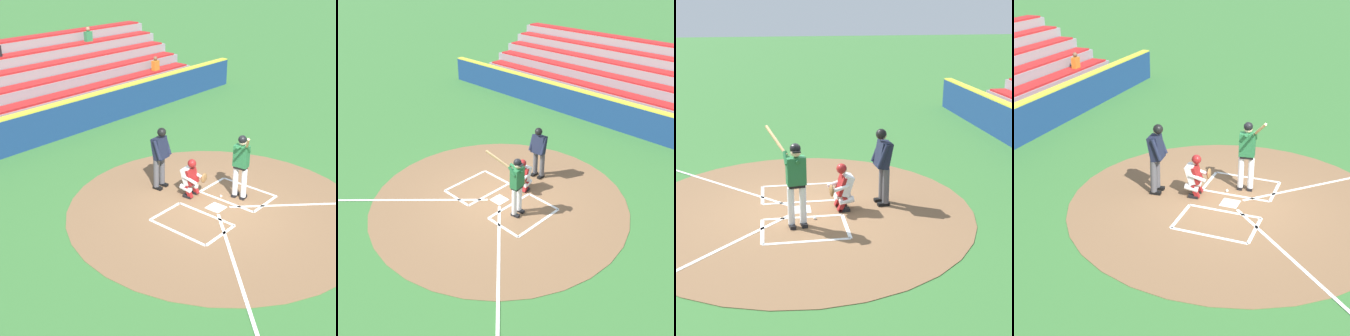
% 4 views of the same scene
% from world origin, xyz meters
% --- Properties ---
extents(ground_plane, '(120.00, 120.00, 0.00)m').
position_xyz_m(ground_plane, '(0.00, 0.00, 0.00)').
color(ground_plane, '#387033').
extents(dirt_circle, '(8.00, 8.00, 0.01)m').
position_xyz_m(dirt_circle, '(0.00, 0.00, 0.01)').
color(dirt_circle, brown).
rests_on(dirt_circle, ground).
extents(home_plate_and_chalk, '(7.93, 4.91, 0.01)m').
position_xyz_m(home_plate_and_chalk, '(0.00, 0.88, 0.01)').
color(home_plate_and_chalk, white).
rests_on(home_plate_and_chalk, dirt_circle).
extents(batter, '(0.88, 0.82, 2.13)m').
position_xyz_m(batter, '(-0.87, 0.15, 1.10)').
color(batter, white).
rests_on(batter, ground).
extents(catcher, '(0.62, 0.61, 1.13)m').
position_xyz_m(catcher, '(-0.12, -0.96, 0.59)').
color(catcher, black).
rests_on(catcher, ground).
extents(plate_umpire, '(0.60, 0.45, 1.86)m').
position_xyz_m(plate_umpire, '(0.08, -1.95, 1.08)').
color(plate_umpire, '#4C4C51').
rests_on(plate_umpire, ground).
extents(baseball, '(0.07, 0.07, 0.07)m').
position_xyz_m(baseball, '(-0.59, -0.26, 0.04)').
color(baseball, white).
rests_on(baseball, ground).
extents(backstop_wall, '(22.00, 0.36, 1.31)m').
position_xyz_m(backstop_wall, '(0.00, -7.50, 0.65)').
color(backstop_wall, navy).
rests_on(backstop_wall, ground).
extents(bleacher_stand, '(20.00, 5.10, 3.45)m').
position_xyz_m(bleacher_stand, '(-0.00, -11.33, 1.00)').
color(bleacher_stand, gray).
rests_on(bleacher_stand, ground).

